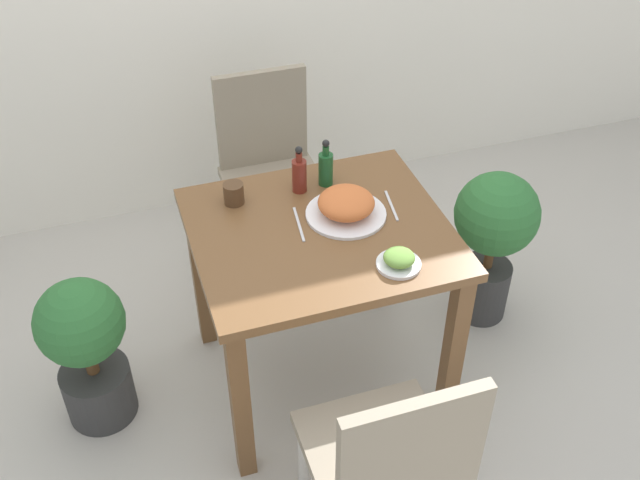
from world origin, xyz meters
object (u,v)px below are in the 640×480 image
object	(u,v)px
chair_far	(270,164)
food_plate	(346,205)
side_plate	(399,260)
chair_near	(391,460)
potted_plant_left	(86,346)
potted_plant_right	(494,232)
condiment_bottle	(326,167)
drink_cup	(234,193)
sauce_bottle	(300,174)

from	to	relation	value
chair_far	food_plate	distance (m)	0.80
food_plate	side_plate	size ratio (longest dim) A/B	1.94
chair_near	food_plate	world-z (taller)	chair_near
potted_plant_left	potted_plant_right	size ratio (longest dim) A/B	0.90
side_plate	chair_far	bearing A→B (deg)	98.05
potted_plant_left	side_plate	bearing A→B (deg)	-18.75
chair_near	potted_plant_left	size ratio (longest dim) A/B	1.41
condiment_bottle	potted_plant_right	size ratio (longest dim) A/B	0.26
chair_far	condiment_bottle	bearing A→B (deg)	-82.28
chair_near	food_plate	bearing A→B (deg)	-100.68
drink_cup	potted_plant_left	bearing A→B (deg)	-165.77
food_plate	potted_plant_left	size ratio (longest dim) A/B	0.45
chair_far	potted_plant_right	distance (m)	1.00
condiment_bottle	side_plate	bearing A→B (deg)	-81.60
potted_plant_right	condiment_bottle	bearing A→B (deg)	169.46
potted_plant_right	chair_near	bearing A→B (deg)	-132.44
side_plate	potted_plant_right	world-z (taller)	side_plate
sauce_bottle	condiment_bottle	size ratio (longest dim) A/B	1.00
side_plate	potted_plant_left	world-z (taller)	side_plate
condiment_bottle	food_plate	bearing A→B (deg)	-88.55
drink_cup	sauce_bottle	xyz separation A→B (m)	(0.24, -0.00, 0.03)
chair_near	drink_cup	size ratio (longest dim) A/B	11.46
sauce_bottle	potted_plant_left	world-z (taller)	sauce_bottle
chair_near	potted_plant_right	bearing A→B (deg)	-132.44
drink_cup	sauce_bottle	distance (m)	0.25
potted_plant_left	potted_plant_right	distance (m)	1.61
chair_near	chair_far	world-z (taller)	same
food_plate	potted_plant_right	size ratio (longest dim) A/B	0.40
drink_cup	side_plate	bearing A→B (deg)	-49.86
side_plate	drink_cup	distance (m)	0.65
food_plate	drink_cup	distance (m)	0.40
potted_plant_left	chair_far	bearing A→B (deg)	39.03
condiment_bottle	sauce_bottle	bearing A→B (deg)	-173.61
chair_far	potted_plant_right	size ratio (longest dim) A/B	1.27
drink_cup	condiment_bottle	size ratio (longest dim) A/B	0.42
food_plate	sauce_bottle	bearing A→B (deg)	118.42
sauce_bottle	potted_plant_right	xyz separation A→B (m)	(0.77, -0.11, -0.37)
food_plate	potted_plant_left	bearing A→B (deg)	177.39
sauce_bottle	condiment_bottle	distance (m)	0.10
condiment_bottle	drink_cup	bearing A→B (deg)	-178.36
side_plate	potted_plant_right	bearing A→B (deg)	32.63
food_plate	drink_cup	bearing A→B (deg)	150.85
chair_near	potted_plant_left	xyz separation A→B (m)	(-0.79, 0.86, -0.14)
chair_near	food_plate	distance (m)	0.87
condiment_bottle	chair_near	bearing A→B (deg)	-98.29
chair_far	condiment_bottle	size ratio (longest dim) A/B	4.80
side_plate	sauce_bottle	size ratio (longest dim) A/B	0.78
chair_far	sauce_bottle	distance (m)	0.63
food_plate	sauce_bottle	world-z (taller)	sauce_bottle
chair_near	drink_cup	distance (m)	1.06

